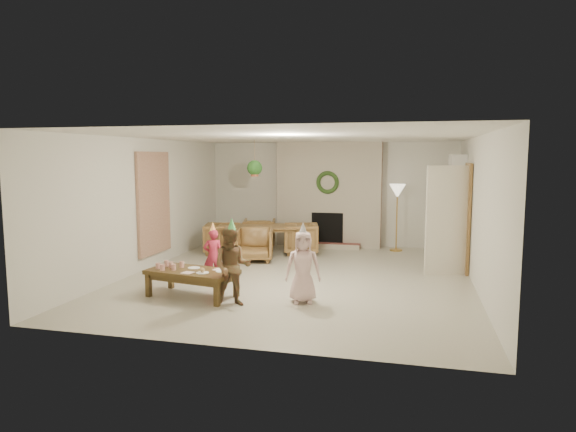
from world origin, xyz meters
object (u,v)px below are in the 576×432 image
(child_plaid, at_px, (232,267))
(coffee_table_top, at_px, (192,272))
(dining_table, at_px, (257,240))
(dining_chair_near, at_px, (255,245))
(dining_chair_far, at_px, (259,233))
(child_pink, at_px, (303,267))
(dining_chair_left, at_px, (222,238))
(child_red, at_px, (213,256))
(dining_chair_right, at_px, (301,239))

(child_plaid, bearing_deg, coffee_table_top, 146.60)
(dining_table, distance_m, dining_chair_near, 0.78)
(dining_table, xyz_separation_m, dining_chair_near, (0.18, -0.75, 0.03))
(dining_chair_far, xyz_separation_m, child_pink, (1.97, -4.19, 0.19))
(dining_chair_near, relative_size, coffee_table_top, 0.55)
(dining_chair_near, xyz_separation_m, coffee_table_top, (-0.12, -2.80, 0.05))
(dining_chair_left, height_order, child_red, child_red)
(dining_chair_left, height_order, coffee_table_top, dining_chair_left)
(dining_chair_right, bearing_deg, dining_chair_left, -90.00)
(child_red, bearing_deg, dining_chair_right, -137.11)
(child_plaid, bearing_deg, dining_chair_right, 75.34)
(dining_chair_near, bearing_deg, dining_chair_far, 90.00)
(dining_table, relative_size, dining_chair_right, 2.34)
(dining_chair_left, distance_m, child_pink, 4.14)
(dining_table, bearing_deg, coffee_table_top, -102.52)
(dining_chair_right, relative_size, child_red, 0.82)
(coffee_table_top, relative_size, child_red, 1.48)
(dining_table, distance_m, child_pink, 3.88)
(dining_chair_far, height_order, child_red, child_red)
(child_red, relative_size, child_plaid, 0.80)
(child_red, bearing_deg, dining_chair_left, -101.31)
(dining_chair_left, relative_size, coffee_table_top, 0.55)
(child_red, height_order, child_pink, child_pink)
(dining_chair_right, relative_size, child_plaid, 0.65)
(dining_chair_left, xyz_separation_m, dining_chair_right, (1.70, 0.41, 0.00))
(dining_chair_near, distance_m, coffee_table_top, 2.80)
(dining_table, bearing_deg, child_plaid, -91.39)
(dining_chair_near, xyz_separation_m, child_pink, (1.61, -2.69, 0.19))
(coffee_table_top, distance_m, child_pink, 1.73)
(child_red, distance_m, child_plaid, 1.47)
(dining_table, relative_size, child_pink, 1.65)
(dining_chair_right, distance_m, child_red, 2.98)
(dining_chair_far, relative_size, child_plaid, 0.65)
(dining_chair_far, xyz_separation_m, child_plaid, (1.01, -4.59, 0.23))
(dining_chair_far, distance_m, child_red, 3.37)
(dining_chair_near, height_order, child_pink, child_pink)
(child_red, bearing_deg, dining_chair_near, -124.01)
(child_red, bearing_deg, dining_chair_far, -115.62)
(child_plaid, distance_m, child_pink, 1.04)
(dining_chair_far, bearing_deg, coffee_table_top, 79.71)
(dining_chair_left, xyz_separation_m, child_pink, (2.54, -3.26, 0.19))
(dining_chair_right, height_order, child_pink, child_pink)
(dining_chair_near, distance_m, dining_chair_right, 1.24)
(coffee_table_top, distance_m, child_plaid, 0.83)
(dining_table, relative_size, dining_chair_near, 2.34)
(dining_table, height_order, dining_chair_left, dining_chair_left)
(dining_chair_far, bearing_deg, dining_chair_left, 45.00)
(dining_chair_left, xyz_separation_m, child_red, (0.78, -2.42, 0.12))
(dining_chair_near, height_order, dining_chair_right, same)
(dining_chair_far, relative_size, coffee_table_top, 0.55)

